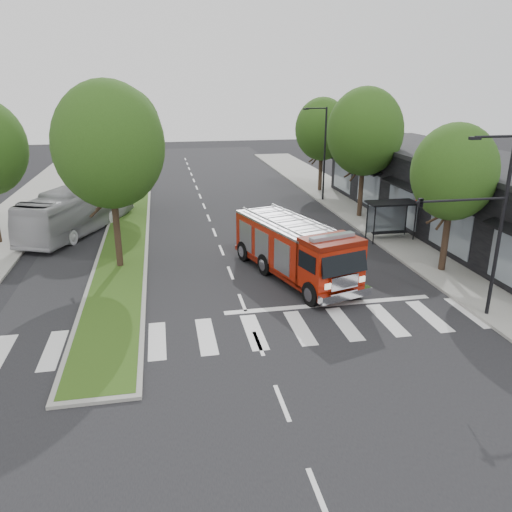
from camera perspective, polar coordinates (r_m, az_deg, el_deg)
The scene contains 14 objects.
ground at distance 23.83m, azimuth -1.58°, elevation -5.36°, with size 140.00×140.00×0.00m, color black.
sidewalk_right at distance 36.56m, azimuth 15.48°, elevation 2.89°, with size 5.00×80.00×0.15m, color gray.
median at distance 40.69m, azimuth -14.17°, elevation 4.63°, with size 3.00×50.00×0.15m.
storefront_row at distance 38.19m, azimuth 21.92°, elevation 6.64°, with size 8.00×30.00×5.00m, color black.
bus_shelter at distance 33.90m, azimuth 15.13°, elevation 5.11°, with size 3.20×1.60×2.61m.
tree_right_near at distance 28.11m, azimuth 21.69°, elevation 8.87°, with size 4.40×4.40×8.05m.
tree_right_mid at distance 38.58m, azimuth 12.34°, elevation 13.69°, with size 5.60×5.60×9.72m.
tree_right_far at distance 47.97m, azimuth 7.57°, elevation 14.17°, with size 5.00×5.00×8.73m.
tree_median_near at distance 27.70m, azimuth -16.46°, elevation 12.04°, with size 5.80×5.80×10.16m.
tree_median_far at distance 41.63m, azimuth -14.78°, elevation 13.88°, with size 5.60×5.60×9.72m.
streetlight_right_near at distance 22.76m, azimuth 24.58°, elevation 4.15°, with size 4.08×0.22×8.00m.
streetlight_right_far at distance 43.97m, azimuth 7.68°, elevation 11.94°, with size 2.11×0.20×8.00m.
fire_engine at distance 26.53m, azimuth 4.41°, elevation 0.77°, with size 5.29×9.67×3.21m.
city_bus at distance 36.93m, azimuth -19.59°, elevation 5.06°, with size 2.66×11.38×3.17m, color #B0B0B5.
Camera 1 is at (-3.43, -21.41, 9.89)m, focal length 35.00 mm.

